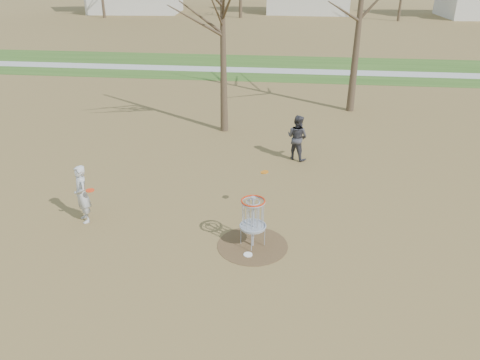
# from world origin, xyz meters

# --- Properties ---
(ground) EXTENTS (160.00, 160.00, 0.00)m
(ground) POSITION_xyz_m (0.00, 0.00, 0.00)
(ground) COLOR brown
(ground) RESTS_ON ground
(green_band) EXTENTS (160.00, 8.00, 0.01)m
(green_band) POSITION_xyz_m (0.00, 21.00, 0.01)
(green_band) COLOR #2D5119
(green_band) RESTS_ON ground
(footpath) EXTENTS (160.00, 1.50, 0.01)m
(footpath) POSITION_xyz_m (0.00, 20.00, 0.01)
(footpath) COLOR #9E9E99
(footpath) RESTS_ON green_band
(dirt_circle) EXTENTS (1.80, 1.80, 0.01)m
(dirt_circle) POSITION_xyz_m (0.00, 0.00, 0.01)
(dirt_circle) COLOR #47331E
(dirt_circle) RESTS_ON ground
(player_standing) EXTENTS (0.68, 0.71, 1.64)m
(player_standing) POSITION_xyz_m (-4.71, 0.69, 0.82)
(player_standing) COLOR #BBBBBB
(player_standing) RESTS_ON ground
(player_throwing) EXTENTS (1.00, 0.94, 1.63)m
(player_throwing) POSITION_xyz_m (1.03, 5.79, 0.82)
(player_throwing) COLOR #37363B
(player_throwing) RESTS_ON ground
(disc_grounded) EXTENTS (0.22, 0.22, 0.02)m
(disc_grounded) POSITION_xyz_m (-0.07, -0.44, 0.02)
(disc_grounded) COLOR white
(disc_grounded) RESTS_ON dirt_circle
(discs_in_play) EXTENTS (4.75, 1.41, 0.28)m
(discs_in_play) POSITION_xyz_m (-2.00, 1.15, 1.16)
(discs_in_play) COLOR orange
(discs_in_play) RESTS_ON ground
(disc_golf_basket) EXTENTS (0.64, 0.64, 1.35)m
(disc_golf_basket) POSITION_xyz_m (0.00, 0.00, 0.91)
(disc_golf_basket) COLOR #9EA3AD
(disc_golf_basket) RESTS_ON ground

